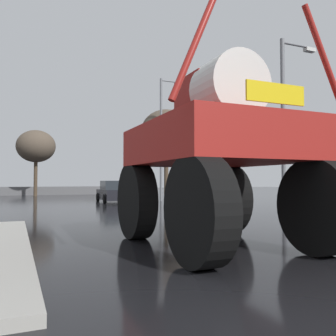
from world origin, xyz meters
TOP-DOWN VIEW (x-y plane):
  - ground_plane at (0.00, 18.00)m, footprint 120.00×120.00m
  - oversize_sprayer at (0.83, 5.80)m, footprint 3.99×5.38m
  - sedan_ahead at (3.06, 23.74)m, footprint 2.01×4.17m
  - traffic_signal_near_right at (3.89, 10.87)m, footprint 0.24×0.54m
  - streetlight_near_right at (6.81, 10.22)m, footprint 1.82×0.24m
  - streetlight_far_right at (6.80, 23.44)m, footprint 2.33×0.24m
  - bare_tree_right at (7.79, 25.20)m, footprint 4.02×4.02m
  - bare_tree_far_center at (-1.54, 36.57)m, footprint 3.78×3.78m
  - roadside_barrier at (0.00, 39.53)m, footprint 24.53×0.24m

SIDE VIEW (x-z plane):
  - ground_plane at x=0.00m, z-range 0.00..0.00m
  - roadside_barrier at x=0.00m, z-range 0.00..0.90m
  - sedan_ahead at x=3.06m, z-range -0.05..1.47m
  - oversize_sprayer at x=0.83m, z-range -0.40..4.59m
  - traffic_signal_near_right at x=3.89m, z-range 0.83..4.42m
  - streetlight_near_right at x=6.81m, z-range 0.43..7.80m
  - bare_tree_far_center at x=-1.54m, z-range 1.66..8.25m
  - streetlight_far_right at x=6.80m, z-range 0.51..9.77m
  - bare_tree_right at x=7.79m, z-range 1.90..9.18m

